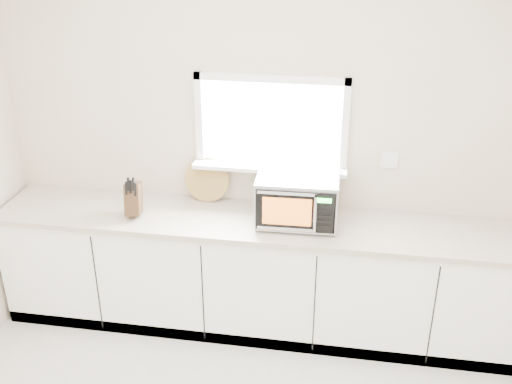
# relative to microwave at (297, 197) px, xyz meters

# --- Properties ---
(back_wall) EXTENTS (4.00, 0.17, 2.70)m
(back_wall) POSITION_rel_microwave_xyz_m (-0.23, 0.29, 0.26)
(back_wall) COLOR beige
(back_wall) RESTS_ON ground
(cabinets) EXTENTS (3.92, 0.60, 0.88)m
(cabinets) POSITION_rel_microwave_xyz_m (-0.23, -0.01, -0.67)
(cabinets) COLOR white
(cabinets) RESTS_ON ground
(countertop) EXTENTS (3.92, 0.64, 0.04)m
(countertop) POSITION_rel_microwave_xyz_m (-0.23, -0.02, -0.21)
(countertop) COLOR beige
(countertop) RESTS_ON cabinets
(microwave) EXTENTS (0.57, 0.47, 0.36)m
(microwave) POSITION_rel_microwave_xyz_m (0.00, 0.00, 0.00)
(microwave) COLOR black
(microwave) RESTS_ON countertop
(knife_block) EXTENTS (0.14, 0.23, 0.32)m
(knife_block) POSITION_rel_microwave_xyz_m (-1.17, -0.09, -0.05)
(knife_block) COLOR #442C18
(knife_block) RESTS_ON countertop
(cutting_board) EXTENTS (0.34, 0.08, 0.34)m
(cutting_board) POSITION_rel_microwave_xyz_m (-0.70, 0.23, -0.02)
(cutting_board) COLOR #B08644
(cutting_board) RESTS_ON countertop
(coffee_grinder) EXTENTS (0.13, 0.13, 0.19)m
(coffee_grinder) POSITION_rel_microwave_xyz_m (-0.05, 0.18, -0.10)
(coffee_grinder) COLOR #BABCC1
(coffee_grinder) RESTS_ON countertop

